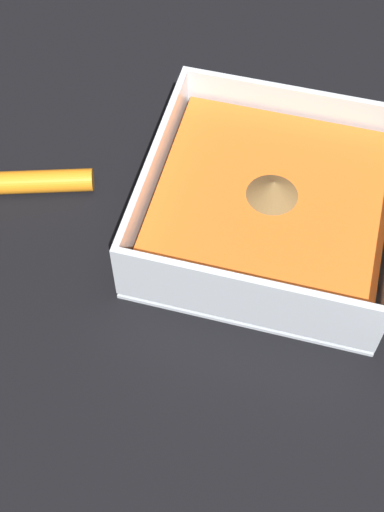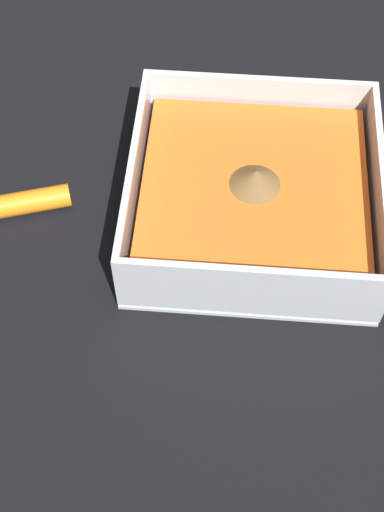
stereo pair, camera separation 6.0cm
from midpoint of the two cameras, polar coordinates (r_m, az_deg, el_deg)
The scene contains 2 objects.
ground_plane at distance 0.67m, azimuth 10.92°, elevation 0.80°, with size 4.00×4.00×0.00m, color black.
square_dish at distance 0.65m, azimuth 8.63°, elevation 3.63°, with size 0.22×0.22×0.07m.
Camera 1 is at (0.00, -0.39, 0.54)m, focal length 50.00 mm.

